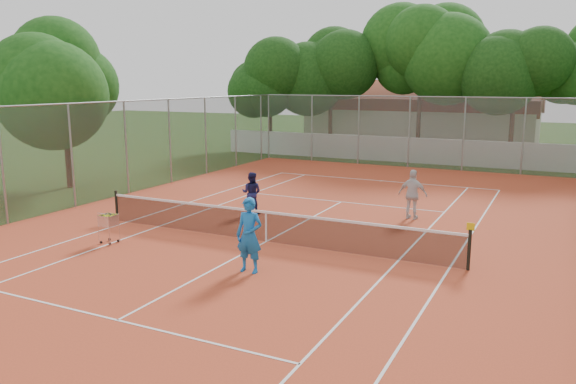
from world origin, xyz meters
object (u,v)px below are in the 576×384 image
at_px(player_far_left, 252,193).
at_px(ball_hopper, 109,228).
at_px(player_near, 249,235).
at_px(player_far_right, 413,195).
at_px(tennis_net, 266,226).
at_px(clubhouse, 423,116).

relative_size(player_far_left, ball_hopper, 1.60).
xyz_separation_m(player_far_left, ball_hopper, (-1.90, -5.31, -0.29)).
height_order(player_near, player_far_right, player_near).
relative_size(tennis_net, clubhouse, 0.72).
height_order(clubhouse, player_far_right, clubhouse).
bearing_deg(player_near, tennis_net, 106.86).
bearing_deg(clubhouse, player_far_right, -77.70).
relative_size(clubhouse, player_far_right, 9.30).
xyz_separation_m(tennis_net, ball_hopper, (-4.17, -2.23, -0.01)).
relative_size(player_near, ball_hopper, 2.01).
bearing_deg(player_far_right, player_near, 76.42).
bearing_deg(clubhouse, tennis_net, -86.05).
relative_size(player_near, player_far_left, 1.26).
xyz_separation_m(player_near, player_far_right, (2.34, 7.45, -0.09)).
relative_size(clubhouse, player_far_left, 10.63).
distance_m(player_near, ball_hopper, 5.14).
relative_size(player_far_left, player_far_right, 0.87).
height_order(player_far_left, player_far_right, player_far_right).
height_order(tennis_net, clubhouse, clubhouse).
distance_m(clubhouse, player_far_right, 24.76).
bearing_deg(player_far_left, tennis_net, 115.25).
bearing_deg(clubhouse, player_near, -84.71).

